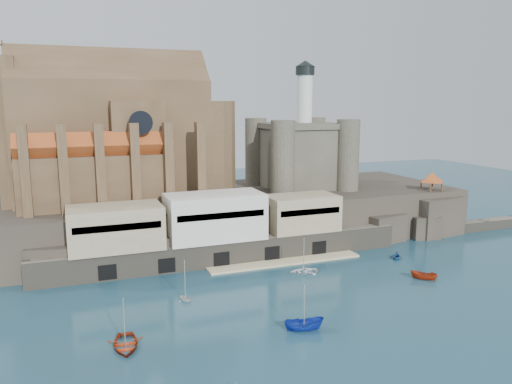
{
  "coord_description": "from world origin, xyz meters",
  "views": [
    {
      "loc": [
        -35.37,
        -64.03,
        29.62
      ],
      "look_at": [
        1.52,
        32.0,
        11.18
      ],
      "focal_mm": 35.0,
      "sensor_mm": 36.0,
      "label": 1
    }
  ],
  "objects": [
    {
      "name": "quay",
      "position": [
        -10.19,
        23.07,
        6.07
      ],
      "size": [
        70.0,
        12.0,
        13.05
      ],
      "color": "#665F52",
      "rests_on": "ground"
    },
    {
      "name": "boat_2",
      "position": [
        -7.36,
        -8.81,
        0.0
      ],
      "size": [
        2.45,
        2.41,
        5.29
      ],
      "primitive_type": "imported",
      "rotation": [
        0.0,
        0.0,
        1.33
      ],
      "color": "#102C9C",
      "rests_on": "ground"
    },
    {
      "name": "boat_7",
      "position": [
        23.05,
        12.51,
        0.0
      ],
      "size": [
        3.41,
        3.18,
        3.39
      ],
      "primitive_type": "imported",
      "rotation": [
        0.0,
        0.0,
        5.64
      ],
      "color": "#1F5193",
      "rests_on": "ground"
    },
    {
      "name": "boat_0",
      "position": [
        -29.94,
        -5.08,
        0.0
      ],
      "size": [
        4.67,
        1.76,
        6.39
      ],
      "primitive_type": "imported",
      "rotation": [
        0.0,
        0.0,
        6.19
      ],
      "color": "maroon",
      "rests_on": "ground"
    },
    {
      "name": "promontory",
      "position": [
        -0.19,
        39.37,
        4.92
      ],
      "size": [
        100.0,
        36.0,
        10.0
      ],
      "color": "#2A241F",
      "rests_on": "ground"
    },
    {
      "name": "boat_4",
      "position": [
        -19.68,
        6.8,
        0.0
      ],
      "size": [
        2.78,
        2.3,
        2.78
      ],
      "primitive_type": "imported",
      "rotation": [
        0.0,
        0.0,
        3.55
      ],
      "color": "silver",
      "rests_on": "ground"
    },
    {
      "name": "boat_5",
      "position": [
        20.27,
        1.24,
        0.0
      ],
      "size": [
        2.38,
        2.38,
        4.43
      ],
      "primitive_type": "imported",
      "rotation": [
        0.0,
        0.0,
        3.99
      ],
      "color": "#9C2B0E",
      "rests_on": "ground"
    },
    {
      "name": "pavilion",
      "position": [
        42.0,
        26.0,
        12.73
      ],
      "size": [
        6.4,
        6.4,
        5.4
      ],
      "color": "#4F3A25",
      "rests_on": "rock_outcrop"
    },
    {
      "name": "castle_keep",
      "position": [
        16.08,
        41.08,
        18.31
      ],
      "size": [
        21.2,
        21.2,
        29.3
      ],
      "color": "#484438",
      "rests_on": "promontory"
    },
    {
      "name": "rock_outcrop",
      "position": [
        42.0,
        25.84,
        4.02
      ],
      "size": [
        14.5,
        10.5,
        8.7
      ],
      "color": "#2A241F",
      "rests_on": "ground"
    },
    {
      "name": "ground",
      "position": [
        0.0,
        0.0,
        0.0
      ],
      "size": [
        300.0,
        300.0,
        0.0
      ],
      "primitive_type": "plane",
      "color": "#183E50",
      "rests_on": "ground"
    },
    {
      "name": "boat_6",
      "position": [
        2.76,
        11.73,
        0.0
      ],
      "size": [
        1.51,
        3.88,
        5.29
      ],
      "primitive_type": "imported",
      "rotation": [
        0.0,
        0.0,
        4.6
      ],
      "color": "white",
      "rests_on": "ground"
    },
    {
      "name": "church",
      "position": [
        -24.13,
        41.85,
        22.13
      ],
      "size": [
        47.0,
        25.93,
        30.51
      ],
      "color": "#4F3A25",
      "rests_on": "promontory"
    }
  ]
}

